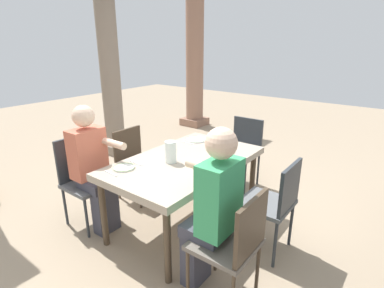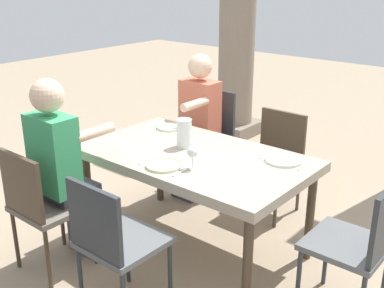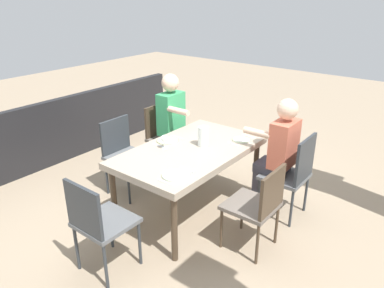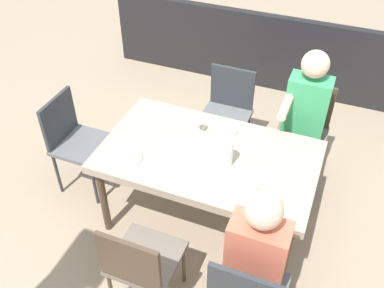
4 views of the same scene
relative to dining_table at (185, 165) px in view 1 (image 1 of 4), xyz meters
name	(u,v)px [view 1 (image 1 of 4)]	position (x,y,z in m)	size (l,w,h in m)	color
ground_plane	(186,224)	(0.00, 0.00, -0.68)	(16.00, 16.00, 0.00)	gray
dining_table	(185,165)	(0.00, 0.00, 0.00)	(1.62, 0.95, 0.75)	tan
chair_west_north	(83,176)	(-0.58, 0.90, -0.15)	(0.44, 0.44, 0.93)	#5B5E61
chair_west_south	(234,241)	(-0.58, -0.90, -0.16)	(0.44, 0.44, 0.89)	#6A6158
chair_mid_north	(135,158)	(0.13, 0.89, -0.18)	(0.44, 0.44, 0.85)	#6A6158
chair_mid_south	(274,200)	(0.13, -0.89, -0.15)	(0.44, 0.44, 0.90)	#5B5E61
chair_head_east	(243,147)	(1.23, 0.00, -0.15)	(0.44, 0.44, 0.90)	#5B5E61
diner_woman_green	(93,165)	(-0.58, 0.71, 0.01)	(0.35, 0.50, 1.29)	#3F3F4C
diner_man_white	(212,208)	(-0.58, -0.70, 0.04)	(0.35, 0.50, 1.33)	#3F3F4C
stone_column_centre	(110,68)	(1.02, 2.37, 0.76)	(0.42, 0.42, 2.93)	gray
stone_column_far	(195,59)	(3.33, 2.37, 0.81)	(0.51, 0.51, 3.02)	#936B56
plate_0	(124,167)	(-0.52, 0.31, 0.07)	(0.20, 0.20, 0.02)	white
fork_0	(111,173)	(-0.67, 0.31, 0.07)	(0.02, 0.17, 0.01)	silver
spoon_0	(136,163)	(-0.37, 0.31, 0.07)	(0.02, 0.17, 0.01)	silver
plate_1	(211,166)	(-0.01, -0.31, 0.07)	(0.24, 0.24, 0.02)	silver
wine_glass_1	(212,149)	(0.16, -0.21, 0.17)	(0.08, 0.08, 0.15)	white
fork_1	(202,172)	(-0.16, -0.31, 0.07)	(0.02, 0.17, 0.01)	silver
spoon_1	(220,162)	(0.14, -0.31, 0.07)	(0.02, 0.17, 0.01)	silver
plate_2	(196,139)	(0.55, 0.28, 0.07)	(0.26, 0.26, 0.02)	white
fork_2	(188,143)	(0.40, 0.28, 0.07)	(0.02, 0.17, 0.01)	silver
spoon_2	(203,137)	(0.70, 0.28, 0.07)	(0.02, 0.17, 0.01)	silver
water_pitcher	(171,153)	(-0.15, 0.06, 0.16)	(0.11, 0.11, 0.21)	white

